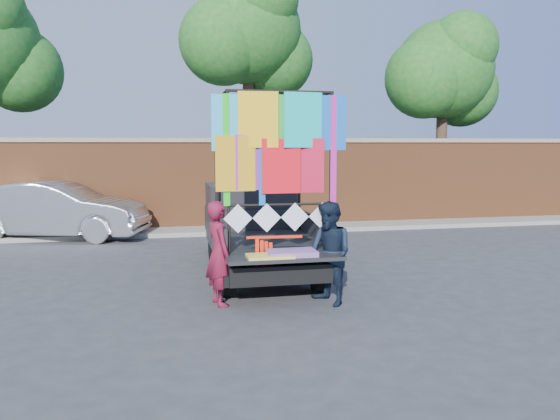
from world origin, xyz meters
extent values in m
plane|color=#38383A|center=(0.00, 0.00, 0.00)|extent=(90.00, 90.00, 0.00)
cube|color=brown|center=(0.00, 7.00, 1.25)|extent=(30.00, 0.35, 2.50)
cube|color=gray|center=(0.00, 7.00, 2.55)|extent=(30.00, 0.45, 0.12)
cube|color=gray|center=(0.00, 6.30, 0.06)|extent=(30.00, 1.20, 0.12)
sphere|color=#19591D|center=(-5.60, 8.60, 4.55)|extent=(2.40, 2.40, 2.40)
cylinder|color=#38281C|center=(1.00, 8.20, 2.73)|extent=(0.36, 0.36, 5.46)
sphere|color=#19591D|center=(1.00, 8.20, 5.85)|extent=(3.20, 3.20, 3.20)
sphere|color=#19591D|center=(1.90, 8.60, 5.07)|extent=(2.40, 2.40, 2.40)
sphere|color=#19591D|center=(0.20, 7.90, 5.46)|extent=(2.60, 2.60, 2.60)
cylinder|color=#38281C|center=(7.50, 8.20, 2.27)|extent=(0.36, 0.36, 4.55)
sphere|color=#19591D|center=(7.50, 8.20, 4.88)|extent=(3.20, 3.20, 3.20)
sphere|color=#19591D|center=(8.40, 8.60, 4.23)|extent=(2.40, 2.40, 2.40)
sphere|color=#19591D|center=(6.70, 7.90, 4.55)|extent=(2.60, 2.60, 2.60)
sphere|color=#19591D|center=(7.80, 7.60, 5.52)|extent=(2.20, 2.20, 2.20)
cylinder|color=black|center=(-0.60, 2.47, 0.32)|extent=(0.21, 0.64, 0.64)
cylinder|color=black|center=(-0.60, -0.14, 0.32)|extent=(0.21, 0.64, 0.64)
cylinder|color=black|center=(0.91, 2.47, 0.32)|extent=(0.21, 0.64, 0.64)
cylinder|color=black|center=(0.91, -0.14, 0.32)|extent=(0.21, 0.64, 0.64)
cube|color=black|center=(0.16, 1.12, 0.48)|extent=(1.64, 4.06, 0.29)
cube|color=black|center=(0.16, 0.39, 0.75)|extent=(1.74, 2.22, 0.10)
cube|color=black|center=(-0.69, 0.39, 0.97)|extent=(0.06, 2.22, 0.43)
cube|color=black|center=(1.01, 0.39, 0.97)|extent=(0.06, 2.22, 0.43)
cube|color=black|center=(0.16, 1.48, 0.97)|extent=(1.74, 0.06, 0.43)
cube|color=black|center=(0.16, 2.42, 1.01)|extent=(1.74, 1.55, 1.21)
cube|color=#8C9EAD|center=(0.16, 1.99, 1.40)|extent=(1.55, 0.06, 0.53)
cube|color=#8C9EAD|center=(0.16, 3.15, 1.21)|extent=(1.55, 0.10, 0.68)
cube|color=black|center=(0.16, 3.48, 0.77)|extent=(1.69, 0.87, 0.53)
cube|color=black|center=(0.16, -0.96, 0.77)|extent=(1.74, 0.53, 0.06)
cube|color=black|center=(0.16, -0.74, 0.41)|extent=(1.79, 0.14, 0.17)
cylinder|color=black|center=(-0.64, -0.62, 2.01)|extent=(0.05, 0.05, 2.42)
cylinder|color=black|center=(-0.64, 1.41, 2.01)|extent=(0.05, 0.05, 2.42)
cylinder|color=black|center=(0.95, -0.62, 2.01)|extent=(0.05, 0.05, 2.42)
cylinder|color=black|center=(0.95, 1.41, 2.01)|extent=(0.05, 0.05, 2.42)
cylinder|color=black|center=(0.16, -0.62, 3.22)|extent=(1.64, 0.04, 0.04)
cylinder|color=black|center=(0.16, 1.41, 3.22)|extent=(1.64, 0.04, 0.04)
cylinder|color=black|center=(-0.64, 0.39, 3.22)|extent=(0.04, 2.08, 0.04)
cylinder|color=black|center=(0.95, 0.39, 3.22)|extent=(0.04, 2.08, 0.04)
cylinder|color=black|center=(0.16, -0.62, 1.53)|extent=(1.64, 0.04, 0.04)
cube|color=#35C2FF|center=(-0.57, -0.64, 2.78)|extent=(0.60, 0.01, 0.82)
cube|color=yellow|center=(-0.21, -0.68, 2.78)|extent=(0.60, 0.01, 0.82)
cube|color=green|center=(0.16, -0.64, 2.78)|extent=(0.60, 0.01, 0.82)
cube|color=#0ECDCA|center=(0.52, -0.68, 2.78)|extent=(0.60, 0.01, 0.82)
cube|color=blue|center=(0.88, -0.64, 2.78)|extent=(0.60, 0.01, 0.82)
cube|color=gold|center=(-0.57, -0.68, 2.15)|extent=(0.60, 0.01, 0.82)
cube|color=#B027C4|center=(-0.21, -0.64, 2.15)|extent=(0.60, 0.01, 0.82)
cube|color=#FF1520|center=(0.16, -0.68, 2.15)|extent=(0.60, 0.01, 0.82)
cube|color=red|center=(0.52, -0.64, 2.15)|extent=(0.60, 0.01, 0.82)
cube|color=#1CE11C|center=(-0.66, -0.66, 2.35)|extent=(0.10, 0.01, 1.64)
cube|color=#C72195|center=(0.98, -0.66, 2.35)|extent=(0.10, 0.01, 1.64)
cube|color=blue|center=(-0.13, -0.66, 2.35)|extent=(0.10, 0.01, 1.64)
cube|color=white|center=(-0.50, -0.65, 1.33)|extent=(0.44, 0.01, 0.44)
cube|color=white|center=(-0.06, -0.65, 1.33)|extent=(0.44, 0.01, 0.44)
cube|color=white|center=(0.38, -0.65, 1.33)|extent=(0.44, 0.01, 0.44)
cube|color=white|center=(0.81, -0.65, 1.33)|extent=(0.44, 0.01, 0.44)
cube|color=#F43679|center=(0.25, -0.96, 0.84)|extent=(0.72, 0.43, 0.08)
cube|color=#ECDB4A|center=(-0.09, -1.03, 0.82)|extent=(0.68, 0.39, 0.04)
imported|color=silver|center=(-4.33, 6.14, 0.75)|extent=(4.78, 2.65, 1.49)
imported|color=maroon|center=(-0.78, -0.55, 0.80)|extent=(0.51, 0.66, 1.60)
imported|color=black|center=(0.87, -0.87, 0.79)|extent=(0.83, 0.93, 1.58)
cube|color=#FF2E0D|center=(0.04, -0.71, 1.05)|extent=(0.85, 0.11, 0.04)
cube|color=#FF2E0D|center=(-0.23, -0.73, 0.78)|extent=(0.05, 0.02, 0.49)
cube|color=#FF2E0D|center=(-0.15, -0.73, 0.76)|extent=(0.05, 0.02, 0.49)
cube|color=#FF2E0D|center=(-0.08, -0.73, 0.74)|extent=(0.05, 0.02, 0.49)
cube|color=#FF2E0D|center=(-0.01, -0.73, 0.72)|extent=(0.05, 0.02, 0.49)
camera|label=1|loc=(-1.53, -8.69, 2.44)|focal=35.00mm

